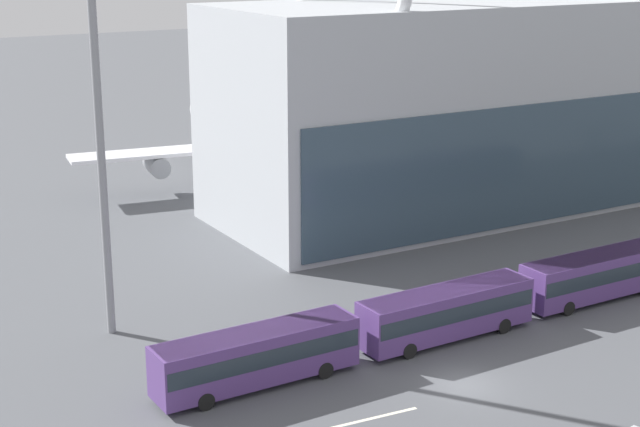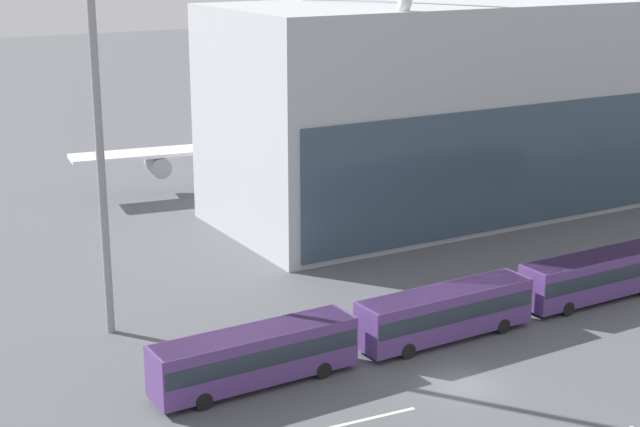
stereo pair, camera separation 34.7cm
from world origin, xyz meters
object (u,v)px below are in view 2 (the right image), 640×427
object	(u,v)px
floodlight_mast	(94,61)
shuttle_bus_2	(596,274)
shuttle_bus_0	(255,354)
airliner_at_gate_far	(258,134)
airliner_parked_remote	(598,81)
shuttle_bus_1	(445,310)

from	to	relation	value
floodlight_mast	shuttle_bus_2	bearing A→B (deg)	-19.95
shuttle_bus_0	floodlight_mast	distance (m)	20.23
airliner_at_gate_far	floodlight_mast	distance (m)	42.73
airliner_parked_remote	shuttle_bus_0	distance (m)	95.19
shuttle_bus_0	floodlight_mast	bearing A→B (deg)	110.23
airliner_at_gate_far	airliner_parked_remote	xyz separation A→B (m)	(57.72, 9.31, 0.27)
shuttle_bus_0	floodlight_mast	xyz separation A→B (m)	(-4.68, 11.85, 15.72)
shuttle_bus_1	airliner_at_gate_far	bearing A→B (deg)	77.94
airliner_at_gate_far	shuttle_bus_2	bearing A→B (deg)	-164.72
airliner_parked_remote	floodlight_mast	size ratio (longest dim) A/B	1.45
airliner_at_gate_far	airliner_parked_remote	bearing A→B (deg)	-72.72
airliner_at_gate_far	shuttle_bus_1	world-z (taller)	airliner_at_gate_far
airliner_at_gate_far	floodlight_mast	bearing A→B (deg)	147.96
shuttle_bus_0	shuttle_bus_1	size ratio (longest dim) A/B	1.00
floodlight_mast	shuttle_bus_0	bearing A→B (deg)	-68.45
airliner_at_gate_far	shuttle_bus_0	xyz separation A→B (m)	(-21.67, -43.08, -3.24)
shuttle_bus_1	floodlight_mast	bearing A→B (deg)	145.58
shuttle_bus_1	shuttle_bus_2	xyz separation A→B (m)	(13.52, 0.34, 0.00)
shuttle_bus_0	shuttle_bus_2	size ratio (longest dim) A/B	1.00
shuttle_bus_0	shuttle_bus_1	xyz separation A→B (m)	(13.52, -0.00, 0.00)
floodlight_mast	shuttle_bus_1	bearing A→B (deg)	-33.07
airliner_parked_remote	shuttle_bus_2	size ratio (longest dim) A/B	3.30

